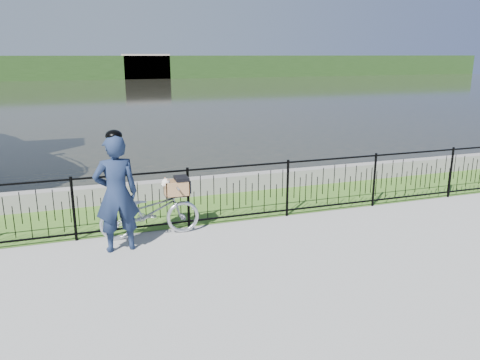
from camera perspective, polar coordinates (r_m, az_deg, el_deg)
name	(u,v)px	position (r m, az deg, el deg)	size (l,w,h in m)	color
ground	(271,253)	(7.72, 3.81, -8.91)	(120.00, 120.00, 0.00)	gray
grass_strip	(225,206)	(10.00, -1.89, -3.17)	(60.00, 2.00, 0.01)	#3F6820
water	(115,95)	(39.72, -14.95, 10.03)	(120.00, 120.00, 0.00)	black
quay_wall	(212,185)	(10.87, -3.43, -0.62)	(60.00, 0.30, 0.40)	gray
fence	(240,193)	(8.92, -0.05, -1.58)	(14.00, 0.06, 1.15)	black
far_treeline	(99,67)	(66.58, -16.82, 13.02)	(120.00, 6.00, 3.00)	#223E18
far_building_right	(146,66)	(65.60, -11.39, 13.42)	(6.00, 3.00, 3.20)	#AC9D8A
bicycle_rig	(151,211)	(8.40, -10.82, -3.68)	(1.75, 0.61, 1.06)	silver
cyclist	(116,193)	(7.77, -14.85, -1.52)	(0.74, 0.52, 2.00)	#16223E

